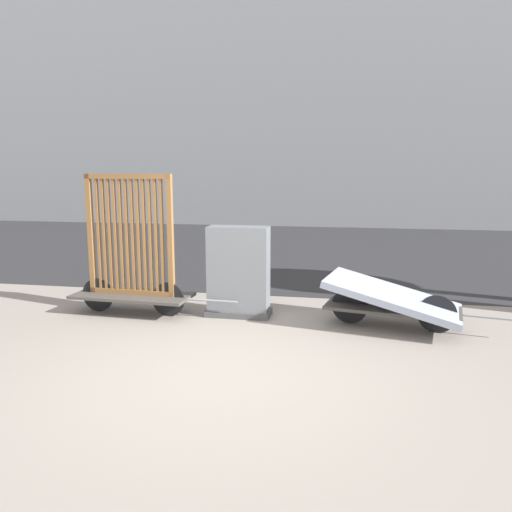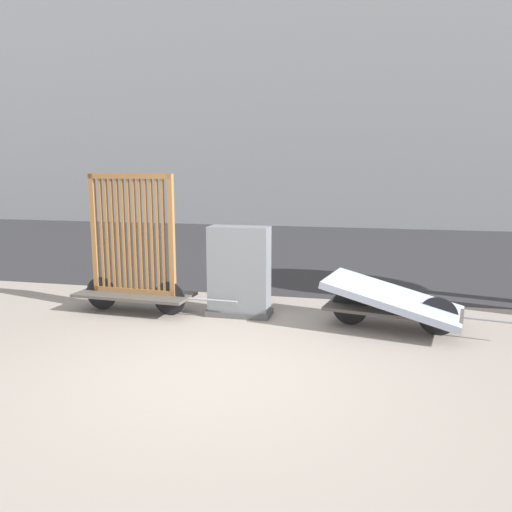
{
  "view_description": "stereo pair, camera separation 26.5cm",
  "coord_description": "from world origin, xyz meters",
  "views": [
    {
      "loc": [
        1.2,
        -4.53,
        1.98
      ],
      "look_at": [
        0.0,
        1.85,
        0.88
      ],
      "focal_mm": 35.0,
      "sensor_mm": 36.0,
      "label": 1
    },
    {
      "loc": [
        1.46,
        -4.48,
        1.98
      ],
      "look_at": [
        0.0,
        1.85,
        0.88
      ],
      "focal_mm": 35.0,
      "sensor_mm": 36.0,
      "label": 2
    }
  ],
  "objects": [
    {
      "name": "ground_plane",
      "position": [
        0.0,
        0.0,
        0.0
      ],
      "size": [
        60.0,
        60.0,
        0.0
      ],
      "primitive_type": "plane",
      "color": "gray"
    },
    {
      "name": "road_strip",
      "position": [
        0.0,
        8.39,
        0.0
      ],
      "size": [
        56.0,
        10.38,
        0.01
      ],
      "color": "#2D2D30",
      "rests_on": "ground_plane"
    },
    {
      "name": "building_facade",
      "position": [
        0.0,
        15.58,
        6.41
      ],
      "size": [
        48.0,
        4.0,
        12.81
      ],
      "color": "gray",
      "rests_on": "ground_plane"
    },
    {
      "name": "bike_cart_with_bedframe",
      "position": [
        -1.77,
        1.85,
        0.69
      ],
      "size": [
        2.38,
        0.74,
        1.95
      ],
      "rotation": [
        0.0,
        0.0,
        -0.05
      ],
      "color": "#4C4742",
      "rests_on": "ground_plane"
    },
    {
      "name": "bike_cart_with_mattress",
      "position": [
        1.78,
        1.85,
        0.37
      ],
      "size": [
        2.42,
        1.3,
        0.65
      ],
      "rotation": [
        0.0,
        0.0,
        -0.19
      ],
      "color": "#4C4742",
      "rests_on": "ground_plane"
    },
    {
      "name": "utility_cabinet",
      "position": [
        -0.28,
        2.04,
        0.58
      ],
      "size": [
        0.89,
        0.41,
        1.25
      ],
      "color": "#4C4C4C",
      "rests_on": "ground_plane"
    }
  ]
}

